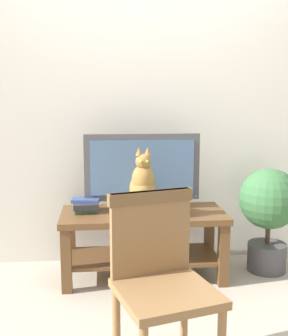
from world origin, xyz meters
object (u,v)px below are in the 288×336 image
object	(u,v)px
potted_plant	(269,209)
cat	(143,185)
book_stack	(86,205)
tv	(142,170)
tv_stand	(143,231)
wooden_chair	(160,272)
media_box	(143,211)

from	to	relation	value
potted_plant	cat	bearing A→B (deg)	-171.11
book_stack	tv	bearing A→B (deg)	5.60
tv_stand	tv	distance (m)	0.45
tv	cat	xyz separation A→B (m)	(-0.01, -0.22, -0.07)
potted_plant	tv	bearing A→B (deg)	175.97
book_stack	potted_plant	size ratio (longest dim) A/B	0.27
tv_stand	book_stack	size ratio (longest dim) A/B	5.52
tv_stand	cat	distance (m)	0.39
cat	tv_stand	bearing A→B (deg)	83.57
tv_stand	book_stack	bearing A→B (deg)	172.48
tv	cat	distance (m)	0.23
wooden_chair	media_box	bearing A→B (deg)	89.21
wooden_chair	book_stack	xyz separation A→B (m)	(-0.39, 1.19, 0.03)
tv_stand	wooden_chair	bearing A→B (deg)	-91.47
media_box	book_stack	distance (m)	0.43
wooden_chair	book_stack	world-z (taller)	wooden_chair
tv_stand	cat	size ratio (longest dim) A/B	2.81
tv_stand	wooden_chair	world-z (taller)	wooden_chair
cat	potted_plant	size ratio (longest dim) A/B	0.53
tv	wooden_chair	world-z (taller)	tv
cat	book_stack	world-z (taller)	cat
media_box	potted_plant	bearing A→B (deg)	8.00
tv	media_box	bearing A→B (deg)	-94.23
tv	wooden_chair	distance (m)	1.26
tv_stand	cat	bearing A→B (deg)	-96.43
media_box	potted_plant	size ratio (longest dim) A/B	0.52
media_box	tv_stand	bearing A→B (deg)	82.05
media_box	book_stack	size ratio (longest dim) A/B	1.93
tv	book_stack	world-z (taller)	tv
media_box	tv	bearing A→B (deg)	85.77
media_box	potted_plant	distance (m)	0.98
wooden_chair	tv	bearing A→B (deg)	88.64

